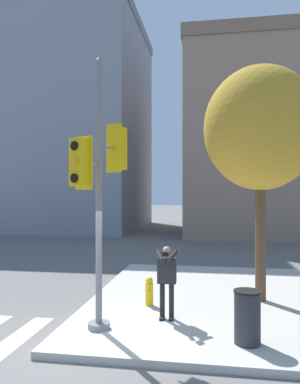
{
  "coord_description": "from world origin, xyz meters",
  "views": [
    {
      "loc": [
        2.55,
        -6.5,
        2.87
      ],
      "look_at": [
        1.29,
        1.26,
        2.88
      ],
      "focal_mm": 35.0,
      "sensor_mm": 36.0,
      "label": 1
    }
  ],
  "objects": [
    {
      "name": "traffic_signal_pole",
      "position": [
        0.34,
        0.74,
        3.1
      ],
      "size": [
        0.86,
        1.39,
        5.44
      ],
      "color": "slate",
      "rests_on": "sidewalk_corner"
    },
    {
      "name": "sidewalk_corner",
      "position": [
        3.5,
        3.5,
        0.07
      ],
      "size": [
        8.0,
        8.0,
        0.14
      ],
      "color": "#BCB7AD",
      "rests_on": "ground_plane"
    },
    {
      "name": "fire_hydrant",
      "position": [
        1.08,
        2.44,
        0.48
      ],
      "size": [
        0.19,
        0.25,
        0.68
      ],
      "color": "yellow",
      "rests_on": "sidewalk_corner"
    },
    {
      "name": "street_tree",
      "position": [
        3.8,
        3.3,
        4.48
      ],
      "size": [
        2.86,
        2.86,
        5.94
      ],
      "color": "brown",
      "rests_on": "sidewalk_corner"
    },
    {
      "name": "ground_plane",
      "position": [
        0.0,
        0.0,
        0.0
      ],
      "size": [
        160.0,
        160.0,
        0.0
      ],
      "primitive_type": "plane",
      "color": "slate"
    },
    {
      "name": "building_left",
      "position": [
        -9.77,
        22.99,
        8.45
      ],
      "size": [
        13.57,
        12.59,
        16.88
      ],
      "color": "gray",
      "rests_on": "ground_plane"
    },
    {
      "name": "building_right",
      "position": [
        6.25,
        22.61,
        6.5
      ],
      "size": [
        10.91,
        14.06,
        12.97
      ],
      "color": "gray",
      "rests_on": "ground_plane"
    },
    {
      "name": "person_photographer",
      "position": [
        1.61,
        1.54,
        1.07
      ],
      "size": [
        0.5,
        0.53,
        1.56
      ],
      "color": "black",
      "rests_on": "sidewalk_corner"
    },
    {
      "name": "trash_bin",
      "position": [
        3.2,
        0.44,
        0.62
      ],
      "size": [
        0.49,
        0.49,
        0.96
      ],
      "color": "#2D2D33",
      "rests_on": "sidewalk_corner"
    }
  ]
}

